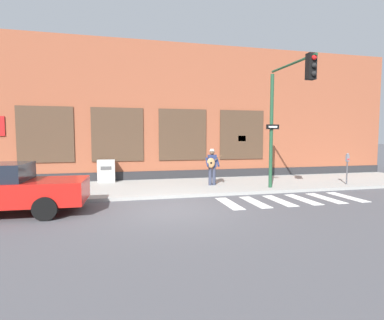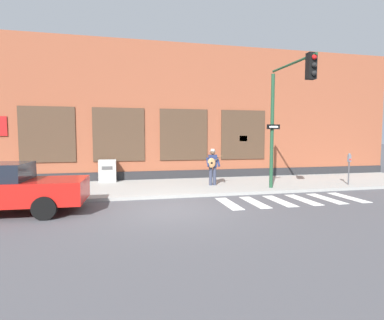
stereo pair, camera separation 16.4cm
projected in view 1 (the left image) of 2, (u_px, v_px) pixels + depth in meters
ground_plane at (171, 210)px, 9.44m from camera, size 160.00×160.00×0.00m
sidewalk at (157, 187)px, 13.25m from camera, size 28.00×4.42×0.12m
building_backdrop at (147, 115)px, 17.06m from camera, size 28.00×4.06×7.11m
crosswalk at (291, 200)px, 10.89m from camera, size 5.20×1.90×0.01m
red_car at (2, 189)px, 8.79m from camera, size 4.65×2.08×1.53m
busker at (212, 165)px, 13.44m from camera, size 0.72×0.58×1.64m
traffic_light at (286, 104)px, 11.61m from camera, size 0.60×2.90×5.00m
parking_meter at (347, 164)px, 13.70m from camera, size 0.13×0.11×1.44m
utility_box at (106, 171)px, 14.40m from camera, size 0.82×0.52×1.08m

